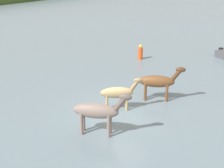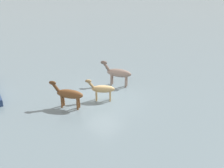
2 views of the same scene
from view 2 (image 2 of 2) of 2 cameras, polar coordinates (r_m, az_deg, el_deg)
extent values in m
plane|color=slate|center=(20.76, -1.66, -2.83)|extent=(177.30, 177.30, 0.00)
ellipsoid|color=tan|center=(19.98, -1.83, -1.03)|extent=(1.52, 1.56, 0.57)
cylinder|color=tan|center=(20.11, -3.27, -2.37)|extent=(0.12, 0.12, 0.93)
cylinder|color=tan|center=(20.35, -3.21, -2.01)|extent=(0.12, 0.12, 0.93)
cylinder|color=tan|center=(20.06, -0.39, -2.41)|extent=(0.12, 0.12, 0.93)
cylinder|color=tan|center=(20.30, -0.37, -2.05)|extent=(0.12, 0.12, 0.93)
cylinder|color=olive|center=(19.89, -4.41, -0.06)|extent=(0.50, 0.51, 0.62)
ellipsoid|color=olive|center=(19.80, -4.94, 0.61)|extent=(0.46, 0.47, 0.25)
ellipsoid|color=gray|center=(22.13, 1.47, 2.29)|extent=(1.47, 2.07, 0.68)
cylinder|color=gray|center=(22.37, -0.16, 1.01)|extent=(0.15, 0.15, 1.12)
cylinder|color=gray|center=(22.66, 0.10, 1.34)|extent=(0.15, 0.15, 1.12)
cylinder|color=gray|center=(22.07, 2.85, 0.60)|extent=(0.15, 0.15, 1.12)
cylinder|color=gray|center=(22.35, 3.07, 0.95)|extent=(0.15, 0.15, 1.12)
cylinder|color=#63544C|center=(22.25, -1.18, 3.67)|extent=(0.49, 0.66, 0.75)
ellipsoid|color=#63544C|center=(22.20, -1.71, 4.46)|extent=(0.46, 0.60, 0.30)
ellipsoid|color=brown|center=(19.20, -8.71, -2.06)|extent=(1.49, 1.95, 0.65)
cylinder|color=brown|center=(19.55, -10.35, -3.45)|extent=(0.14, 0.14, 1.07)
cylinder|color=brown|center=(19.79, -9.99, -3.02)|extent=(0.14, 0.14, 1.07)
cylinder|color=brown|center=(19.13, -7.17, -3.89)|extent=(0.14, 0.14, 1.07)
cylinder|color=brown|center=(19.39, -6.85, -3.45)|extent=(0.14, 0.14, 1.07)
cylinder|color=#50311A|center=(19.41, -11.59, -0.60)|extent=(0.50, 0.62, 0.71)
ellipsoid|color=#50311A|center=(19.37, -12.22, 0.24)|extent=(0.46, 0.57, 0.28)
camera|label=1|loc=(33.69, 2.25, 21.32)|focal=54.52mm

